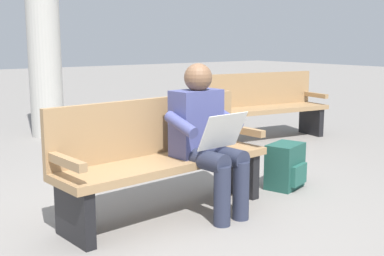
{
  "coord_description": "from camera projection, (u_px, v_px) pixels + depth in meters",
  "views": [
    {
      "loc": [
        2.05,
        3.15,
        1.37
      ],
      "look_at": [
        -0.13,
        0.15,
        0.7
      ],
      "focal_mm": 46.75,
      "sensor_mm": 36.0,
      "label": 1
    }
  ],
  "objects": [
    {
      "name": "bench_near",
      "position": [
        161.0,
        156.0,
        3.91
      ],
      "size": [
        1.84,
        0.64,
        0.9
      ],
      "rotation": [
        0.0,
        0.0,
        0.09
      ],
      "color": "#9E7A51",
      "rests_on": "ground"
    },
    {
      "name": "person_seated",
      "position": [
        206.0,
        135.0,
        3.87
      ],
      "size": [
        0.6,
        0.6,
        1.18
      ],
      "rotation": [
        0.0,
        0.0,
        0.09
      ],
      "color": "#474C84",
      "rests_on": "ground"
    },
    {
      "name": "support_pillar",
      "position": [
        43.0,
        16.0,
        6.84
      ],
      "size": [
        0.45,
        0.45,
        3.33
      ],
      "primitive_type": "cylinder",
      "color": "#B2AFA8",
      "rests_on": "ground"
    },
    {
      "name": "backpack",
      "position": [
        286.0,
        166.0,
        4.61
      ],
      "size": [
        0.42,
        0.37,
        0.41
      ],
      "rotation": [
        0.0,
        0.0,
        0.31
      ],
      "color": "#1E4C42",
      "rests_on": "ground"
    },
    {
      "name": "bench_far",
      "position": [
        264.0,
        106.0,
        6.82
      ],
      "size": [
        1.85,
        0.71,
        0.9
      ],
      "rotation": [
        0.0,
        0.0,
        -0.13
      ],
      "color": "#9E7A51",
      "rests_on": "ground"
    },
    {
      "name": "ground_plane",
      "position": [
        167.0,
        214.0,
        3.94
      ],
      "size": [
        40.0,
        40.0,
        0.0
      ],
      "primitive_type": "plane",
      "color": "gray"
    }
  ]
}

